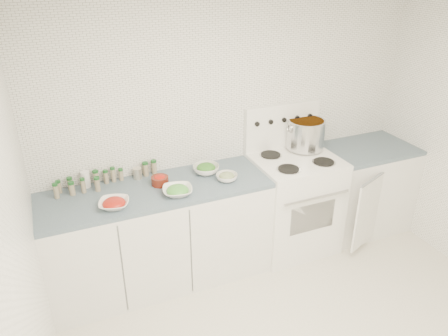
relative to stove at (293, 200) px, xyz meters
The scene contains 13 objects.
room_walls 1.66m from the stove, 112.04° to the right, with size 3.54×3.04×2.52m.
counter_left 1.31m from the stove, behind, with size 1.85×0.62×0.90m.
stove is the anchor object (origin of this frame).
counter_right 0.82m from the stove, ahead, with size 0.89×0.78×0.90m.
stock_pot 0.65m from the stove, 40.48° to the left, with size 0.38×0.35×0.27m.
bowl_tomato 1.73m from the stove, behind, with size 0.28×0.28×0.07m.
bowl_snowpea 1.26m from the stove, behind, with size 0.28×0.28×0.08m.
bowl_broccoli 0.95m from the stove, behind, with size 0.26×0.26×0.09m.
bowl_zucchini 0.85m from the stove, behind, with size 0.24×0.24×0.07m.
bowl_pepper 1.33m from the stove, behind, with size 0.14×0.14×0.09m.
salt_canister 1.89m from the stove, behind, with size 0.07×0.07×0.14m, color white.
tin_can 1.48m from the stove, behind, with size 0.07×0.07×0.09m, color #B8AF9C.
spice_cluster 1.77m from the stove, behind, with size 0.84×0.16×0.13m.
Camera 1 is at (-1.53, -1.85, 2.60)m, focal length 35.00 mm.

